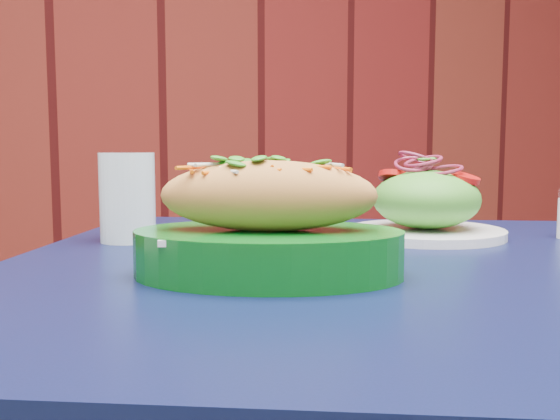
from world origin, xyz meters
name	(u,v)px	position (x,y,z in m)	size (l,w,h in m)	color
brick_wall	(260,13)	(0.00, 2.97, 1.40)	(4.90, 0.04, 2.80)	#5B1111
cafe_table	(359,337)	(-0.46, 1.17, 0.66)	(1.06, 1.06, 0.75)	black
banh_mi_basket	(268,230)	(-0.58, 1.13, 0.80)	(0.31, 0.26, 0.12)	#085A15
salad_plate	(426,205)	(-0.29, 1.31, 0.79)	(0.22, 0.22, 0.12)	white
water_glass	(127,197)	(-0.69, 1.41, 0.81)	(0.07, 0.07, 0.12)	silver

